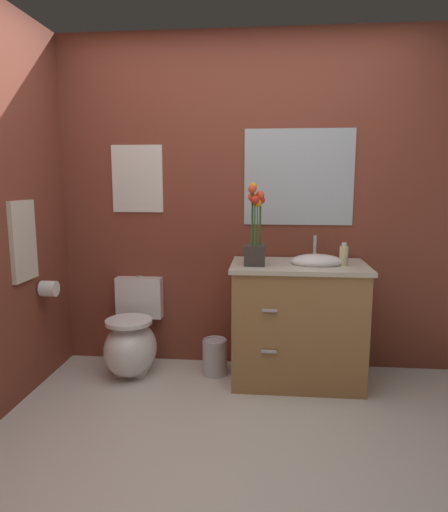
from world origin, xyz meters
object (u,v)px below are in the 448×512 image
Objects in this scene: flower_vase at (255,235)px; toilet_paper_roll at (49,289)px; vanity_cabinet at (298,322)px; wall_poster at (137,179)px; wall_mirror at (299,177)px; toilet at (132,341)px; soap_bottle at (344,255)px; hanging_towel at (23,241)px; trash_bin at (215,357)px.

flower_vase reaches higher than toilet_paper_roll.
toilet_paper_roll is (-1.74, -0.17, 0.24)m from vanity_cabinet.
wall_poster is 1.03m from toilet_paper_roll.
vanity_cabinet is 2.05× the size of wall_poster.
wall_mirror reaches higher than vanity_cabinet.
wall_poster reaches higher than flower_vase.
toilet is 1.36× the size of wall_poster.
vanity_cabinet is 1.85× the size of flower_vase.
toilet_paper_roll is at bearing -159.45° from toilet.
flower_vase reaches higher than toilet.
soap_bottle is 0.30× the size of hanging_towel.
trash_bin is at bearing 175.75° from vanity_cabinet.
wall_poster is (-1.51, 0.33, 0.51)m from soap_bottle.
hanging_towel is at bearing -159.90° from wall_mirror.
toilet_paper_roll is at bearing -138.48° from wall_poster.
wall_mirror reaches higher than toilet.
toilet_paper_roll is (-0.52, -0.46, -0.76)m from wall_poster.
toilet is at bearing 33.93° from hanging_towel.
hanging_towel is (-0.58, -0.66, -0.40)m from wall_poster.
flower_vase is 0.70× the size of wall_mirror.
flower_vase reaches higher than soap_bottle.
flower_vase is at bearing -176.07° from soap_bottle.
wall_poster is at bearing 90.00° from toilet.
wall_poster is at bearing 41.52° from toilet_paper_roll.
wall_poster reaches higher than hanging_towel.
toilet is 0.67× the size of vanity_cabinet.
soap_bottle is (1.51, -0.06, 0.68)m from toilet.
trash_bin is (-0.60, 0.04, -0.30)m from vanity_cabinet.
soap_bottle is at bearing 3.93° from flower_vase.
toilet is 1.23m from flower_vase.
wall_poster reaches higher than soap_bottle.
hanging_towel reaches higher than toilet_paper_roll.
toilet_paper_roll is (-1.74, -0.46, -0.77)m from wall_mirror.
flower_vase is at bearing -22.10° from wall_poster.
trash_bin is at bearing 1.69° from toilet.
flower_vase is 0.62m from wall_mirror.
soap_bottle reaches higher than trash_bin.
wall_poster is at bearing 158.03° from trash_bin.
wall_poster reaches higher than vanity_cabinet.
toilet_paper_roll is (-2.04, -0.14, -0.25)m from soap_bottle.
soap_bottle is 2.05m from toilet_paper_roll.
toilet is 6.27× the size of toilet_paper_roll.
soap_bottle reaches higher than toilet_paper_roll.
toilet is 1.06m from hanging_towel.
wall_mirror is (0.60, 0.25, 1.31)m from trash_bin.
vanity_cabinet is 3.81× the size of trash_bin.
flower_vase is at bearing -129.57° from wall_mirror.
soap_bottle is 1.63m from wall_poster.
toilet is 1.66m from soap_bottle.
wall_poster is (-0.62, 0.25, 1.30)m from trash_bin.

